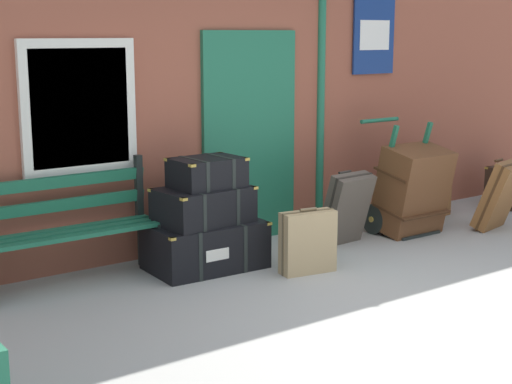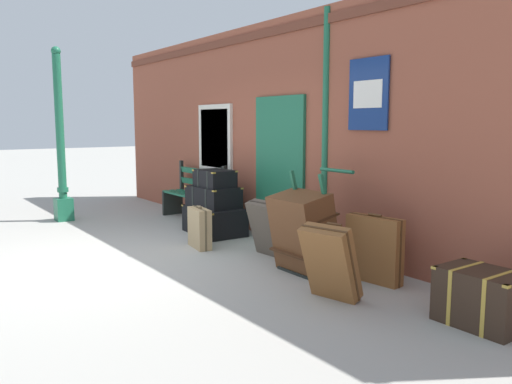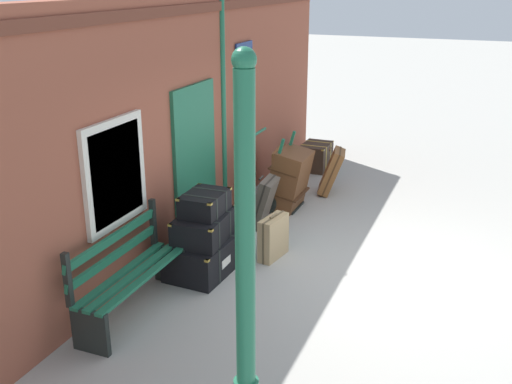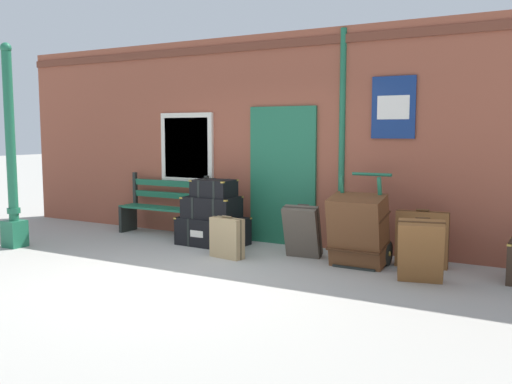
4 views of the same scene
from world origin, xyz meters
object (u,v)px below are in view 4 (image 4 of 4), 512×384
(platform_bench, at_px, (165,208))
(large_brown_trunk, at_px, (358,230))
(steamer_trunk_base, at_px, (213,231))
(suitcase_caramel, at_px, (227,238))
(steamer_trunk_top, at_px, (214,188))
(suitcase_oxblood, at_px, (302,232))
(steamer_trunk_middle, at_px, (212,207))
(suitcase_tan, at_px, (422,239))
(suitcase_cream, at_px, (421,251))
(lamp_post, at_px, (12,171))
(porters_trolley, at_px, (362,244))

(platform_bench, relative_size, large_brown_trunk, 1.69)
(steamer_trunk_base, distance_m, suitcase_caramel, 0.92)
(steamer_trunk_base, distance_m, steamer_trunk_top, 0.66)
(steamer_trunk_top, relative_size, suitcase_oxblood, 0.84)
(steamer_trunk_middle, xyz_separation_m, suitcase_tan, (3.12, 0.15, -0.22))
(steamer_trunk_base, relative_size, suitcase_oxblood, 1.40)
(platform_bench, distance_m, suitcase_cream, 4.56)
(steamer_trunk_base, height_order, suitcase_caramel, suitcase_caramel)
(steamer_trunk_top, xyz_separation_m, suitcase_cream, (3.26, -0.67, -0.49))
(steamer_trunk_middle, relative_size, suitcase_tan, 1.12)
(steamer_trunk_base, distance_m, suitcase_tan, 3.11)
(lamp_post, height_order, suitcase_oxblood, lamp_post)
(lamp_post, xyz_separation_m, platform_bench, (1.32, 1.90, -0.70))
(suitcase_caramel, bearing_deg, steamer_trunk_top, 134.94)
(platform_bench, xyz_separation_m, suitcase_tan, (4.28, -0.16, -0.09))
(steamer_trunk_top, bearing_deg, porters_trolley, -1.65)
(suitcase_oxblood, bearing_deg, platform_bench, 170.69)
(steamer_trunk_middle, relative_size, porters_trolley, 0.72)
(porters_trolley, distance_m, suitcase_caramel, 1.82)
(steamer_trunk_top, bearing_deg, suitcase_cream, -11.66)
(suitcase_caramel, height_order, suitcase_tan, suitcase_tan)
(porters_trolley, relative_size, suitcase_tan, 1.56)
(suitcase_oxblood, relative_size, suitcase_cream, 0.97)
(steamer_trunk_middle, bearing_deg, steamer_trunk_top, 0.46)
(porters_trolley, bearing_deg, suitcase_cream, -34.19)
(steamer_trunk_base, xyz_separation_m, suitcase_tan, (3.11, 0.14, 0.15))
(steamer_trunk_top, bearing_deg, suitcase_caramel, -45.06)
(steamer_trunk_top, xyz_separation_m, suitcase_caramel, (0.63, -0.64, -0.60))
(steamer_trunk_base, bearing_deg, porters_trolley, -1.67)
(steamer_trunk_base, distance_m, steamer_trunk_middle, 0.37)
(steamer_trunk_top, xyz_separation_m, porters_trolley, (2.37, -0.07, -0.60))
(lamp_post, bearing_deg, platform_bench, 55.26)
(platform_bench, height_order, steamer_trunk_top, platform_bench)
(lamp_post, height_order, steamer_trunk_middle, lamp_post)
(steamer_trunk_middle, xyz_separation_m, suitcase_caramel, (0.68, -0.63, -0.31))
(suitcase_oxblood, xyz_separation_m, suitcase_cream, (1.72, -0.53, 0.01))
(steamer_trunk_top, distance_m, large_brown_trunk, 2.41)
(large_brown_trunk, height_order, suitcase_oxblood, large_brown_trunk)
(platform_bench, distance_m, steamer_trunk_middle, 1.21)
(steamer_trunk_base, bearing_deg, steamer_trunk_top, -4.15)
(steamer_trunk_middle, bearing_deg, steamer_trunk_base, 8.78)
(lamp_post, bearing_deg, steamer_trunk_middle, 32.80)
(lamp_post, distance_m, suitcase_cream, 5.90)
(platform_bench, bearing_deg, porters_trolley, -5.98)
(lamp_post, bearing_deg, suitcase_caramel, 16.97)
(large_brown_trunk, bearing_deg, suitcase_caramel, -167.39)
(steamer_trunk_middle, bearing_deg, porters_trolley, -1.61)
(lamp_post, height_order, large_brown_trunk, lamp_post)
(steamer_trunk_top, relative_size, suitcase_tan, 0.82)
(suitcase_cream, bearing_deg, suitcase_tan, 102.23)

